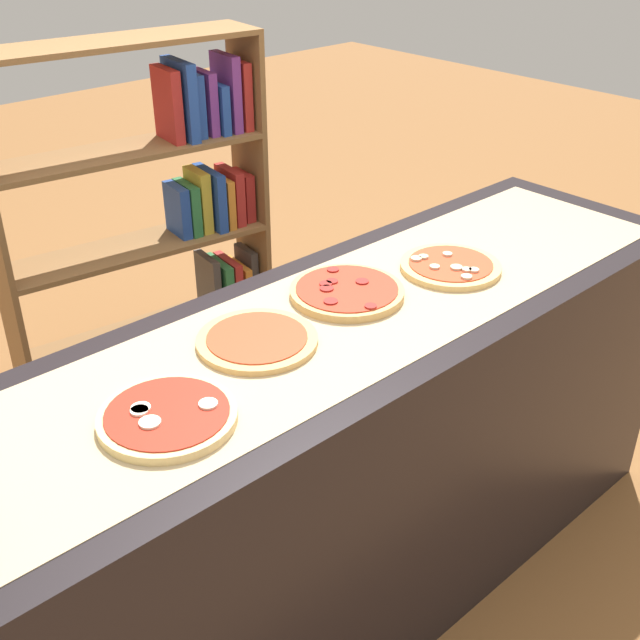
% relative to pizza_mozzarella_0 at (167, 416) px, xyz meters
% --- Properties ---
extents(ground_plane, '(12.00, 12.00, 0.00)m').
position_rel_pizza_mozzarella_0_xyz_m(ground_plane, '(0.46, 0.07, -0.93)').
color(ground_plane, brown).
extents(counter, '(2.37, 0.63, 0.92)m').
position_rel_pizza_mozzarella_0_xyz_m(counter, '(0.46, 0.07, -0.47)').
color(counter, black).
rests_on(counter, ground_plane).
extents(parchment_paper, '(2.22, 0.49, 0.00)m').
position_rel_pizza_mozzarella_0_xyz_m(parchment_paper, '(0.46, 0.07, -0.01)').
color(parchment_paper, tan).
rests_on(parchment_paper, counter).
extents(pizza_mozzarella_0, '(0.27, 0.27, 0.03)m').
position_rel_pizza_mozzarella_0_xyz_m(pizza_mozzarella_0, '(0.00, 0.00, 0.00)').
color(pizza_mozzarella_0, '#E5C17F').
rests_on(pizza_mozzarella_0, parchment_paper).
extents(pizza_plain_1, '(0.27, 0.27, 0.02)m').
position_rel_pizza_mozzarella_0_xyz_m(pizza_plain_1, '(0.31, 0.11, -0.00)').
color(pizza_plain_1, tan).
rests_on(pizza_plain_1, parchment_paper).
extents(pizza_pepperoni_2, '(0.28, 0.28, 0.03)m').
position_rel_pizza_mozzarella_0_xyz_m(pizza_pepperoni_2, '(0.61, 0.14, 0.00)').
color(pizza_pepperoni_2, tan).
rests_on(pizza_pepperoni_2, parchment_paper).
extents(pizza_mushroom_3, '(0.27, 0.27, 0.03)m').
position_rel_pizza_mozzarella_0_xyz_m(pizza_mushroom_3, '(0.92, 0.06, -0.00)').
color(pizza_mushroom_3, '#DBB26B').
rests_on(pizza_mushroom_3, parchment_paper).
extents(bookshelf, '(0.97, 0.35, 1.39)m').
position_rel_pizza_mozzarella_0_xyz_m(bookshelf, '(0.77, 1.17, -0.26)').
color(bookshelf, brown).
rests_on(bookshelf, ground_plane).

